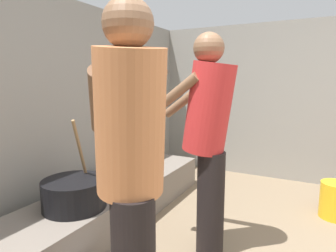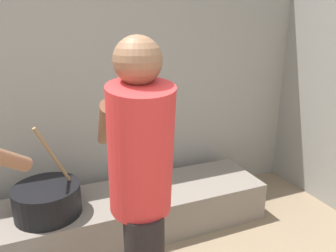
# 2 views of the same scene
# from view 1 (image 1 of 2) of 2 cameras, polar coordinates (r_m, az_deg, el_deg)

# --- Properties ---
(block_enclosure_rear) EXTENTS (5.57, 0.20, 2.00)m
(block_enclosure_rear) POSITION_cam_1_polar(r_m,az_deg,el_deg) (2.55, -29.83, 1.53)
(block_enclosure_rear) COLOR gray
(block_enclosure_rear) RESTS_ON ground_plane
(hearth_ledge) EXTENTS (2.39, 0.60, 0.33)m
(hearth_ledge) POSITION_cam_1_polar(r_m,az_deg,el_deg) (2.84, -10.18, -14.22)
(hearth_ledge) COLOR slate
(hearth_ledge) RESTS_ON ground_plane
(cooking_pot_main) EXTENTS (0.47, 0.47, 0.67)m
(cooking_pot_main) POSITION_cam_1_polar(r_m,az_deg,el_deg) (2.34, -17.76, -12.37)
(cooking_pot_main) COLOR black
(cooking_pot_main) RESTS_ON hearth_ledge
(cook_in_red_shirt) EXTENTS (0.40, 0.70, 1.60)m
(cook_in_red_shirt) POSITION_cam_1_polar(r_m,az_deg,el_deg) (2.09, 7.76, -1.10)
(cook_in_red_shirt) COLOR black
(cook_in_red_shirt) RESTS_ON ground_plane
(cook_in_orange_shirt) EXTENTS (0.71, 0.68, 1.61)m
(cook_in_orange_shirt) POSITION_cam_1_polar(r_m,az_deg,el_deg) (1.30, -7.23, -6.82)
(cook_in_orange_shirt) COLOR black
(cook_in_orange_shirt) RESTS_ON ground_plane
(bucket_yellow_plastic) EXTENTS (0.28, 0.28, 0.34)m
(bucket_yellow_plastic) POSITION_cam_1_polar(r_m,az_deg,el_deg) (3.22, 29.89, -12.43)
(bucket_yellow_plastic) COLOR gold
(bucket_yellow_plastic) RESTS_ON ground_plane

